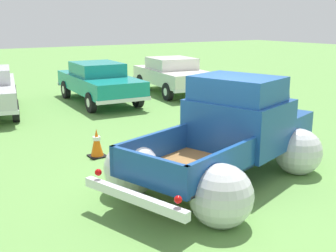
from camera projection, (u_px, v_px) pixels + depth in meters
name	position (u px, v px, depth m)	size (l,w,h in m)	color
ground_plane	(218.00, 182.00, 7.81)	(80.00, 80.00, 0.00)	#609347
vintage_pickup_truck	(231.00, 139.00, 7.91)	(4.98, 3.76, 1.96)	black
show_car_1	(99.00, 81.00, 15.12)	(2.13, 4.71, 1.43)	black
show_car_2	(173.00, 74.00, 17.02)	(2.44, 4.38, 1.43)	black
lane_cone_0	(97.00, 143.00, 9.18)	(0.36, 0.36, 0.63)	black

